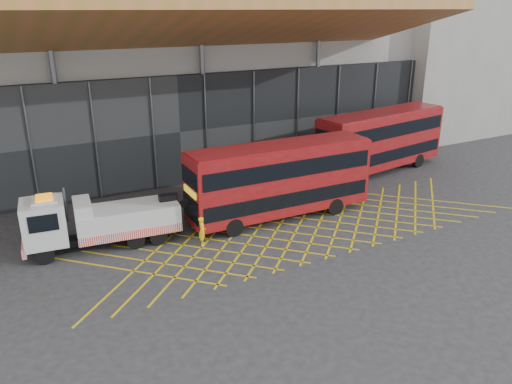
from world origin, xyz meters
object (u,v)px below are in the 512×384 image
bus_second (381,139)px  worker (202,231)px  recovery_truck (98,221)px  bus_towed (280,178)px

bus_second → worker: size_ratio=7.43×
recovery_truck → worker: 5.70m
recovery_truck → bus_towed: bearing=0.0°
recovery_truck → worker: size_ratio=5.94×
bus_towed → bus_second: bearing=21.3°
bus_towed → worker: bus_towed is taller
bus_second → worker: bearing=-170.9°
recovery_truck → worker: (5.13, -2.37, -0.74)m
recovery_truck → bus_second: bus_second is taller
bus_second → worker: 18.65m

